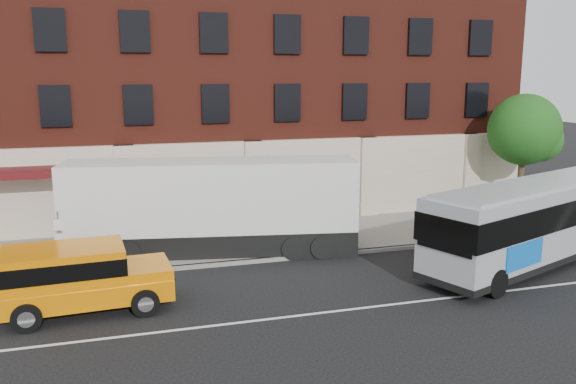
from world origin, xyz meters
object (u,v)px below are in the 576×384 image
object	(u,v)px
street_tree	(525,132)
yellow_suv	(76,275)
shipping_container	(212,209)
city_bus	(541,218)
sign_pole	(59,241)

from	to	relation	value
street_tree	yellow_suv	xyz separation A→B (m)	(-21.33, -6.73, -3.19)
street_tree	shipping_container	size ratio (longest dim) A/B	0.52
street_tree	shipping_container	xyz separation A→B (m)	(-16.27, -1.88, -2.48)
street_tree	city_bus	distance (m)	8.28
street_tree	city_bus	xyz separation A→B (m)	(-4.18, -6.66, -2.60)
city_bus	yellow_suv	bearing A→B (deg)	-179.76
yellow_suv	shipping_container	distance (m)	7.04
street_tree	shipping_container	distance (m)	16.57
sign_pole	city_bus	bearing A→B (deg)	-10.54
street_tree	yellow_suv	world-z (taller)	street_tree
sign_pole	shipping_container	distance (m)	5.97
city_bus	shipping_container	size ratio (longest dim) A/B	1.01
sign_pole	yellow_suv	distance (m)	3.48
yellow_suv	shipping_container	size ratio (longest dim) A/B	0.47
sign_pole	shipping_container	bearing A→B (deg)	14.15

